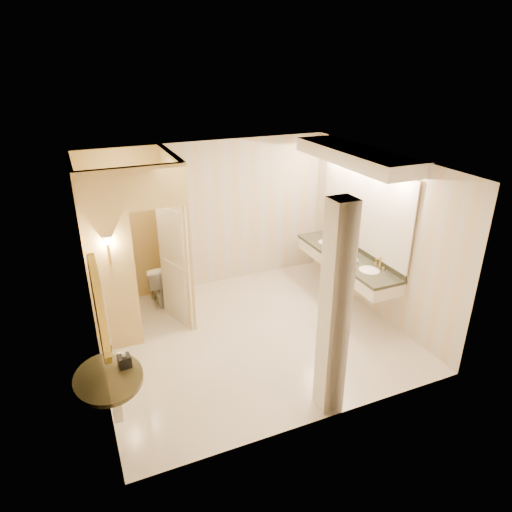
# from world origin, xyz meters

# --- Properties ---
(floor) EXTENTS (4.50, 4.50, 0.00)m
(floor) POSITION_xyz_m (0.00, 0.00, 0.00)
(floor) COLOR beige
(floor) RESTS_ON ground
(ceiling) EXTENTS (4.50, 4.50, 0.00)m
(ceiling) POSITION_xyz_m (0.00, 0.00, 2.70)
(ceiling) COLOR white
(ceiling) RESTS_ON wall_back
(wall_back) EXTENTS (4.50, 0.02, 2.70)m
(wall_back) POSITION_xyz_m (0.00, 2.00, 1.35)
(wall_back) COLOR beige
(wall_back) RESTS_ON floor
(wall_front) EXTENTS (4.50, 0.02, 2.70)m
(wall_front) POSITION_xyz_m (0.00, -2.00, 1.35)
(wall_front) COLOR beige
(wall_front) RESTS_ON floor
(wall_left) EXTENTS (0.02, 4.00, 2.70)m
(wall_left) POSITION_xyz_m (-2.25, 0.00, 1.35)
(wall_left) COLOR beige
(wall_left) RESTS_ON floor
(wall_right) EXTENTS (0.02, 4.00, 2.70)m
(wall_right) POSITION_xyz_m (2.25, 0.00, 1.35)
(wall_right) COLOR beige
(wall_right) RESTS_ON floor
(toilet_closet) EXTENTS (1.50, 1.55, 2.70)m
(toilet_closet) POSITION_xyz_m (-1.12, 0.97, 1.39)
(toilet_closet) COLOR #EAC57A
(toilet_closet) RESTS_ON floor
(wall_sconce) EXTENTS (0.14, 0.14, 0.42)m
(wall_sconce) POSITION_xyz_m (-1.93, 0.43, 1.73)
(wall_sconce) COLOR gold
(wall_sconce) RESTS_ON toilet_closet
(vanity) EXTENTS (0.75, 2.56, 2.09)m
(vanity) POSITION_xyz_m (1.98, 0.40, 1.63)
(vanity) COLOR silver
(vanity) RESTS_ON floor
(console_shelf) EXTENTS (0.92, 0.92, 1.91)m
(console_shelf) POSITION_xyz_m (-2.21, -1.32, 1.34)
(console_shelf) COLOR black
(console_shelf) RESTS_ON floor
(pillar) EXTENTS (0.28, 0.28, 2.70)m
(pillar) POSITION_xyz_m (0.28, -1.80, 1.35)
(pillar) COLOR silver
(pillar) RESTS_ON floor
(tissue_box) EXTENTS (0.15, 0.15, 0.14)m
(tissue_box) POSITION_xyz_m (-2.03, -1.21, 0.94)
(tissue_box) COLOR black
(tissue_box) RESTS_ON console_shelf
(toilet) EXTENTS (0.45, 0.74, 0.74)m
(toilet) POSITION_xyz_m (-1.10, 1.65, 0.37)
(toilet) COLOR white
(toilet) RESTS_ON floor
(soap_bottle_a) EXTENTS (0.08, 0.08, 0.13)m
(soap_bottle_a) POSITION_xyz_m (1.92, 0.20, 0.94)
(soap_bottle_a) COLOR beige
(soap_bottle_a) RESTS_ON vanity
(soap_bottle_b) EXTENTS (0.12, 0.12, 0.12)m
(soap_bottle_b) POSITION_xyz_m (1.91, 0.07, 0.93)
(soap_bottle_b) COLOR silver
(soap_bottle_b) RESTS_ON vanity
(soap_bottle_c) EXTENTS (0.11, 0.11, 0.22)m
(soap_bottle_c) POSITION_xyz_m (1.92, 0.59, 0.98)
(soap_bottle_c) COLOR #C6B28C
(soap_bottle_c) RESTS_ON vanity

